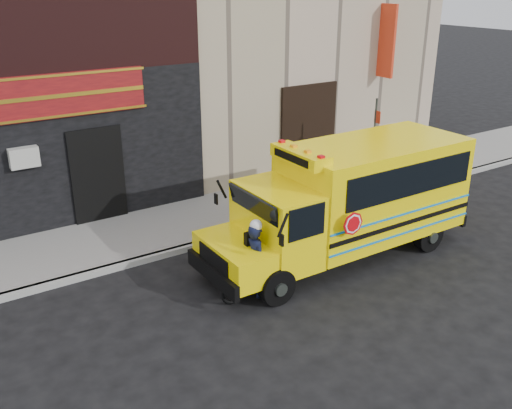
{
  "coord_description": "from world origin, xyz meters",
  "views": [
    {
      "loc": [
        -7.52,
        -9.1,
        6.42
      ],
      "look_at": [
        -0.41,
        1.85,
        1.15
      ],
      "focal_mm": 40.0,
      "sensor_mm": 36.0,
      "label": 1
    }
  ],
  "objects_px": {
    "cyclist": "(256,262)",
    "bicycle": "(254,276)",
    "school_bus": "(352,196)",
    "sign_pole": "(374,141)"
  },
  "relations": [
    {
      "from": "cyclist",
      "to": "bicycle",
      "type": "bearing_deg",
      "value": 100.72
    },
    {
      "from": "school_bus",
      "to": "cyclist",
      "type": "distance_m",
      "value": 3.14
    },
    {
      "from": "school_bus",
      "to": "bicycle",
      "type": "bearing_deg",
      "value": -171.38
    },
    {
      "from": "bicycle",
      "to": "cyclist",
      "type": "xyz_separation_m",
      "value": [
        0.05,
        0.01,
        0.31
      ]
    },
    {
      "from": "cyclist",
      "to": "school_bus",
      "type": "bearing_deg",
      "value": -79.44
    },
    {
      "from": "school_bus",
      "to": "sign_pole",
      "type": "bearing_deg",
      "value": 39.76
    },
    {
      "from": "school_bus",
      "to": "bicycle",
      "type": "distance_m",
      "value": 3.27
    },
    {
      "from": "sign_pole",
      "to": "cyclist",
      "type": "distance_m",
      "value": 7.47
    },
    {
      "from": "sign_pole",
      "to": "cyclist",
      "type": "bearing_deg",
      "value": -152.57
    },
    {
      "from": "school_bus",
      "to": "cyclist",
      "type": "relative_size",
      "value": 4.24
    }
  ]
}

